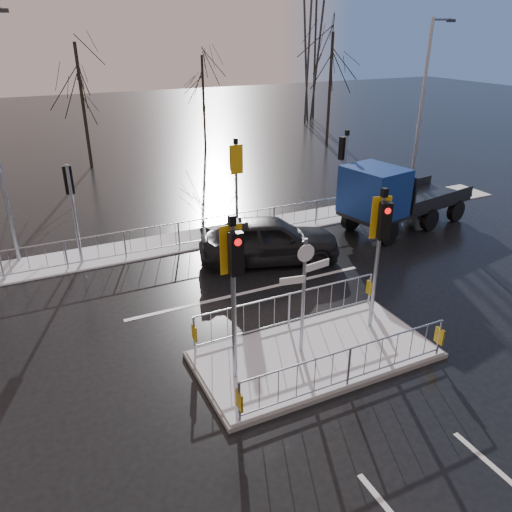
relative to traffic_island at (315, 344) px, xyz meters
name	(u,v)px	position (x,y,z in m)	size (l,w,h in m)	color
ground	(315,357)	(0.01, -0.01, -0.39)	(120.00, 120.00, 0.00)	black
snow_verge	(199,238)	(0.01, 8.59, -0.37)	(30.00, 2.00, 0.04)	white
lane_markings	(322,364)	(0.01, -0.34, -0.39)	(8.00, 11.38, 0.01)	silver
traffic_island	(315,344)	(0.00, 0.00, 0.00)	(6.00, 3.04, 4.15)	slate
far_kerb_fixtures	(210,217)	(0.31, 8.08, 0.63)	(18.00, 0.65, 3.83)	#979BA5
car_far_lane	(269,239)	(1.56, 5.57, 0.44)	(1.97, 4.90, 1.67)	black
flatbed_truck	(388,197)	(7.07, 6.05, 1.09)	(6.31, 3.24, 2.79)	black
tree_far_a	(80,82)	(-1.99, 21.99, 4.43)	(3.75, 3.75, 7.08)	black
tree_far_b	(203,84)	(6.01, 23.99, 3.79)	(3.25, 3.25, 6.14)	black
tree_far_c	(331,68)	(14.01, 20.99, 4.76)	(4.00, 4.00, 7.55)	black
street_lamp_right	(422,107)	(10.58, 8.49, 4.00)	(1.25, 0.18, 8.00)	#979BA5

